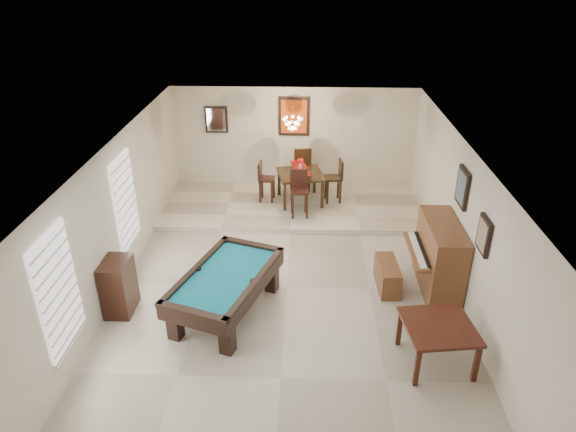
# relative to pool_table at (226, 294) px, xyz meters

# --- Properties ---
(ground_plane) EXTENTS (6.00, 9.00, 0.02)m
(ground_plane) POSITION_rel_pool_table_xyz_m (0.98, 0.76, -0.37)
(ground_plane) COLOR beige
(wall_back) EXTENTS (6.00, 0.04, 2.60)m
(wall_back) POSITION_rel_pool_table_xyz_m (0.98, 5.26, 0.94)
(wall_back) COLOR silver
(wall_back) RESTS_ON ground_plane
(wall_left) EXTENTS (0.04, 9.00, 2.60)m
(wall_left) POSITION_rel_pool_table_xyz_m (-2.02, 0.76, 0.94)
(wall_left) COLOR silver
(wall_left) RESTS_ON ground_plane
(wall_right) EXTENTS (0.04, 9.00, 2.60)m
(wall_right) POSITION_rel_pool_table_xyz_m (3.98, 0.76, 0.94)
(wall_right) COLOR silver
(wall_right) RESTS_ON ground_plane
(ceiling) EXTENTS (6.00, 9.00, 0.04)m
(ceiling) POSITION_rel_pool_table_xyz_m (0.98, 0.76, 2.24)
(ceiling) COLOR white
(ceiling) RESTS_ON wall_back
(dining_step) EXTENTS (6.00, 2.50, 0.12)m
(dining_step) POSITION_rel_pool_table_xyz_m (0.98, 4.01, -0.30)
(dining_step) COLOR beige
(dining_step) RESTS_ON ground_plane
(window_left_front) EXTENTS (0.06, 1.00, 1.70)m
(window_left_front) POSITION_rel_pool_table_xyz_m (-1.99, -1.44, 1.04)
(window_left_front) COLOR white
(window_left_front) RESTS_ON wall_left
(window_left_rear) EXTENTS (0.06, 1.00, 1.70)m
(window_left_rear) POSITION_rel_pool_table_xyz_m (-1.99, 1.36, 1.04)
(window_left_rear) COLOR white
(window_left_rear) RESTS_ON wall_left
(pool_table) EXTENTS (1.83, 2.46, 0.73)m
(pool_table) POSITION_rel_pool_table_xyz_m (0.00, 0.00, 0.00)
(pool_table) COLOR black
(pool_table) RESTS_ON ground_plane
(square_table) EXTENTS (1.10, 1.10, 0.68)m
(square_table) POSITION_rel_pool_table_xyz_m (3.24, -1.07, -0.03)
(square_table) COLOR #34150D
(square_table) RESTS_ON ground_plane
(upright_piano) EXTENTS (0.87, 1.55, 1.29)m
(upright_piano) POSITION_rel_pool_table_xyz_m (3.52, 0.86, 0.28)
(upright_piano) COLOR brown
(upright_piano) RESTS_ON ground_plane
(piano_bench) EXTENTS (0.39, 0.90, 0.49)m
(piano_bench) POSITION_rel_pool_table_xyz_m (2.79, 0.84, -0.12)
(piano_bench) COLOR brown
(piano_bench) RESTS_ON ground_plane
(apothecary_chest) EXTENTS (0.43, 0.64, 0.96)m
(apothecary_chest) POSITION_rel_pool_table_xyz_m (-1.79, -0.01, 0.11)
(apothecary_chest) COLOR black
(apothecary_chest) RESTS_ON ground_plane
(dining_table) EXTENTS (1.19, 1.19, 0.84)m
(dining_table) POSITION_rel_pool_table_xyz_m (1.16, 4.19, 0.17)
(dining_table) COLOR black
(dining_table) RESTS_ON dining_step
(flower_vase) EXTENTS (0.16, 0.16, 0.26)m
(flower_vase) POSITION_rel_pool_table_xyz_m (1.16, 4.19, 0.72)
(flower_vase) COLOR red
(flower_vase) RESTS_ON dining_table
(dining_chair_south) EXTENTS (0.43, 0.43, 1.06)m
(dining_chair_south) POSITION_rel_pool_table_xyz_m (1.16, 3.42, 0.28)
(dining_chair_south) COLOR black
(dining_chair_south) RESTS_ON dining_step
(dining_chair_north) EXTENTS (0.47, 0.47, 1.13)m
(dining_chair_north) POSITION_rel_pool_table_xyz_m (1.19, 4.91, 0.32)
(dining_chair_north) COLOR black
(dining_chair_north) RESTS_ON dining_step
(dining_chair_west) EXTENTS (0.39, 0.39, 0.95)m
(dining_chair_west) POSITION_rel_pool_table_xyz_m (0.37, 4.21, 0.23)
(dining_chair_west) COLOR black
(dining_chair_west) RESTS_ON dining_step
(dining_chair_east) EXTENTS (0.42, 0.42, 1.03)m
(dining_chair_east) POSITION_rel_pool_table_xyz_m (1.94, 4.23, 0.27)
(dining_chair_east) COLOR black
(dining_chair_east) RESTS_ON dining_step
(chandelier) EXTENTS (0.44, 0.44, 0.60)m
(chandelier) POSITION_rel_pool_table_xyz_m (0.98, 3.96, 1.84)
(chandelier) COLOR #FFE5B2
(chandelier) RESTS_ON ceiling
(back_painting) EXTENTS (0.75, 0.06, 0.95)m
(back_painting) POSITION_rel_pool_table_xyz_m (0.98, 5.22, 1.54)
(back_painting) COLOR #D84C14
(back_painting) RESTS_ON wall_back
(back_mirror) EXTENTS (0.55, 0.06, 0.65)m
(back_mirror) POSITION_rel_pool_table_xyz_m (-0.92, 5.22, 1.44)
(back_mirror) COLOR white
(back_mirror) RESTS_ON wall_back
(right_picture_upper) EXTENTS (0.06, 0.55, 0.65)m
(right_picture_upper) POSITION_rel_pool_table_xyz_m (3.94, 1.06, 1.54)
(right_picture_upper) COLOR slate
(right_picture_upper) RESTS_ON wall_right
(right_picture_lower) EXTENTS (0.06, 0.45, 0.55)m
(right_picture_lower) POSITION_rel_pool_table_xyz_m (3.94, -0.24, 1.34)
(right_picture_lower) COLOR gray
(right_picture_lower) RESTS_ON wall_right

